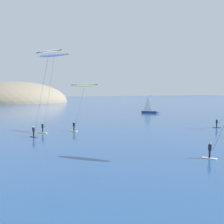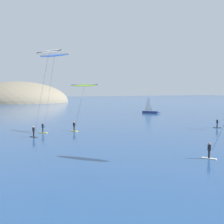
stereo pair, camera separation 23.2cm
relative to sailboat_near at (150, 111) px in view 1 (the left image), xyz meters
The scene contains 4 objects.
sailboat_near is the anchor object (origin of this frame).
kitesurfer_white 52.66m from the sailboat_near, 142.74° to the right, with size 3.71×7.00×12.96m.
kitesurfer_lime 43.65m from the sailboat_near, 141.41° to the right, with size 3.92×5.83×8.29m.
kitesurfer_blue 48.38m from the sailboat_near, 145.46° to the right, with size 4.72×6.02×13.10m.
Camera 1 is at (-22.38, -9.33, 7.14)m, focal length 45.00 mm.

